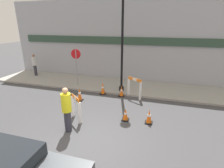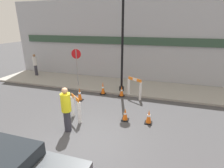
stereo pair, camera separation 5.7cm
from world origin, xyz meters
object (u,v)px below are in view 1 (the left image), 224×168
streetlamp_post (123,27)px  person_worker (67,108)px  stop_sign (76,62)px  person_pedestrian (35,64)px

streetlamp_post → person_worker: 5.37m
streetlamp_post → stop_sign: bearing=177.4°
person_worker → person_pedestrian: (-6.14, 5.79, 0.04)m
streetlamp_post → person_pedestrian: (-7.13, 1.32, -2.74)m
person_worker → person_pedestrian: size_ratio=1.07×
stop_sign → person_pedestrian: 4.41m
streetlamp_post → person_pedestrian: streetlamp_post is taller
stop_sign → person_pedestrian: stop_sign is taller
person_pedestrian → stop_sign: bearing=142.6°
person_pedestrian → streetlamp_post: bearing=147.9°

